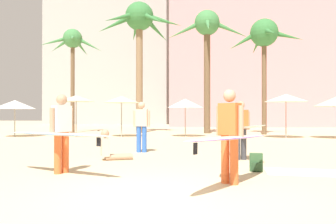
% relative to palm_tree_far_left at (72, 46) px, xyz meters
% --- Properties ---
extents(ground, '(120.00, 120.00, 0.00)m').
position_rel_palm_tree_far_left_xyz_m(ground, '(8.07, -17.96, -6.24)').
color(ground, beige).
extents(hotel_pink, '(18.43, 8.64, 19.51)m').
position_rel_palm_tree_far_left_xyz_m(hotel_pink, '(15.48, 14.88, 3.51)').
color(hotel_pink, pink).
rests_on(hotel_pink, ground).
extents(hotel_tower_gray, '(16.59, 8.64, 29.41)m').
position_rel_palm_tree_far_left_xyz_m(hotel_tower_gray, '(-2.97, 23.71, 8.46)').
color(hotel_tower_gray, '#A8A8A3').
rests_on(hotel_tower_gray, ground).
extents(palm_tree_far_left, '(4.25, 4.37, 7.48)m').
position_rel_palm_tree_far_left_xyz_m(palm_tree_far_left, '(0.00, 0.00, 0.00)').
color(palm_tree_far_left, brown).
rests_on(palm_tree_far_left, ground).
extents(palm_tree_left, '(4.88, 4.90, 7.61)m').
position_rel_palm_tree_far_left_xyz_m(palm_tree_left, '(13.34, -1.13, 0.12)').
color(palm_tree_left, brown).
rests_on(palm_tree_left, ground).
extents(palm_tree_center, '(6.14, 5.45, 9.37)m').
position_rel_palm_tree_far_left_xyz_m(palm_tree_center, '(4.86, 0.21, 1.39)').
color(palm_tree_center, '#896B4C').
rests_on(palm_tree_center, ground).
extents(palm_tree_right, '(5.75, 5.73, 8.60)m').
position_rel_palm_tree_far_left_xyz_m(palm_tree_right, '(9.66, -0.10, 0.67)').
color(palm_tree_right, brown).
rests_on(palm_tree_right, ground).
extents(cafe_umbrella_1, '(2.15, 2.15, 2.24)m').
position_rel_palm_tree_far_left_xyz_m(cafe_umbrella_1, '(8.20, -3.64, -4.27)').
color(cafe_umbrella_1, gray).
rests_on(cafe_umbrella_1, ground).
extents(cafe_umbrella_2, '(2.34, 2.34, 2.46)m').
position_rel_palm_tree_far_left_xyz_m(cafe_umbrella_2, '(13.83, -4.36, -4.00)').
color(cafe_umbrella_2, gray).
rests_on(cafe_umbrella_2, ground).
extents(cafe_umbrella_3, '(2.35, 2.35, 2.16)m').
position_rel_palm_tree_far_left_xyz_m(cafe_umbrella_3, '(-1.84, -4.45, -4.34)').
color(cafe_umbrella_3, gray).
rests_on(cafe_umbrella_3, ground).
extents(cafe_umbrella_4, '(2.12, 2.12, 2.41)m').
position_rel_palm_tree_far_left_xyz_m(cafe_umbrella_4, '(4.46, -4.05, -4.04)').
color(cafe_umbrella_4, gray).
rests_on(cafe_umbrella_4, ground).
extents(cafe_umbrella_5, '(2.11, 2.11, 2.43)m').
position_rel_palm_tree_far_left_xyz_m(cafe_umbrella_5, '(1.85, -4.42, -3.99)').
color(cafe_umbrella_5, gray).
rests_on(cafe_umbrella_5, ground).
extents(beach_towel, '(1.81, 1.15, 0.01)m').
position_rel_palm_tree_far_left_xyz_m(beach_towel, '(11.15, -15.52, -6.24)').
color(beach_towel, white).
rests_on(beach_towel, ground).
extents(backpack, '(0.33, 0.28, 0.42)m').
position_rel_palm_tree_far_left_xyz_m(backpack, '(10.08, -15.44, -6.04)').
color(backpack, '#355D36').
rests_on(backpack, ground).
extents(person_far_right, '(0.97, 0.69, 0.89)m').
position_rel_palm_tree_far_left_xyz_m(person_far_right, '(6.22, -13.78, -5.93)').
color(person_far_right, tan).
rests_on(person_far_right, ground).
extents(person_mid_left, '(1.27, 3.07, 1.72)m').
position_rel_palm_tree_far_left_xyz_m(person_mid_left, '(10.01, -13.37, -5.32)').
color(person_mid_left, '#3D3D42').
rests_on(person_mid_left, ground).
extents(person_near_left, '(1.96, 2.78, 1.80)m').
position_rel_palm_tree_far_left_xyz_m(person_near_left, '(9.31, -17.02, -5.29)').
color(person_near_left, orange).
rests_on(person_near_left, ground).
extents(person_near_right, '(2.85, 1.55, 1.78)m').
position_rel_palm_tree_far_left_xyz_m(person_near_right, '(5.66, -16.13, -5.30)').
color(person_near_right, orange).
rests_on(person_near_right, ground).
extents(person_far_left, '(0.60, 0.25, 1.76)m').
position_rel_palm_tree_far_left_xyz_m(person_far_left, '(6.83, -11.82, -5.27)').
color(person_far_left, blue).
rests_on(person_far_left, ground).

